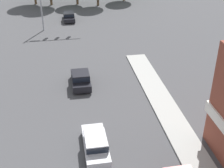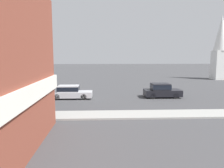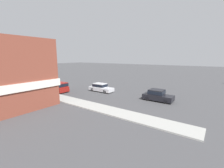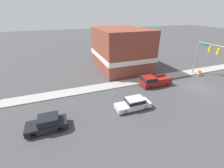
% 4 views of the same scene
% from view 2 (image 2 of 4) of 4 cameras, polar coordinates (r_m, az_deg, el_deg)
% --- Properties ---
extents(car_lead, '(1.78, 4.72, 1.50)m').
position_cam_2_polar(car_lead, '(25.08, -10.91, -2.02)').
color(car_lead, black).
rests_on(car_lead, ground).
extents(car_second_ahead, '(1.91, 4.21, 1.64)m').
position_cam_2_polar(car_second_ahead, '(25.99, 12.83, -1.60)').
color(car_second_ahead, black).
rests_on(car_second_ahead, ground).
extents(church_steeple, '(2.85, 2.85, 12.79)m').
position_cam_2_polar(church_steeple, '(49.42, 26.51, 8.85)').
color(church_steeple, white).
rests_on(church_steeple, ground).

